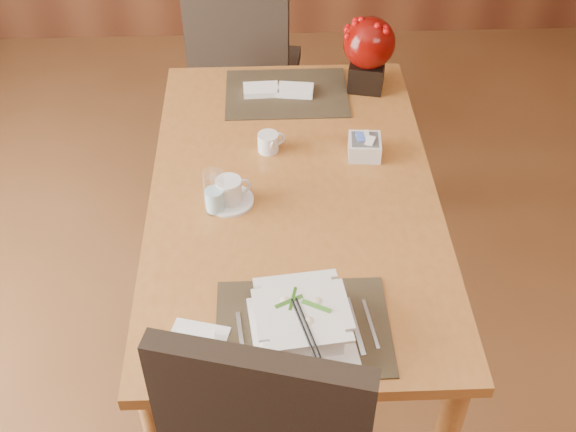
{
  "coord_description": "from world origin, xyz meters",
  "views": [
    {
      "loc": [
        -0.09,
        -1.12,
        2.22
      ],
      "look_at": [
        -0.03,
        0.35,
        0.87
      ],
      "focal_mm": 45.0,
      "sensor_mm": 36.0,
      "label": 1
    }
  ],
  "objects_px": {
    "berry_decor": "(369,49)",
    "far_chair": "(243,65)",
    "dining_table": "(293,213)",
    "water_glass": "(214,192)",
    "coffee_cup": "(229,193)",
    "sugar_caddy": "(364,147)",
    "soup_setting": "(302,322)",
    "bread_plate": "(195,346)",
    "creamer_jug": "(268,142)"
  },
  "relations": [
    {
      "from": "soup_setting",
      "to": "water_glass",
      "type": "xyz_separation_m",
      "value": [
        -0.24,
        0.48,
        0.02
      ]
    },
    {
      "from": "soup_setting",
      "to": "berry_decor",
      "type": "distance_m",
      "value": 1.2
    },
    {
      "from": "far_chair",
      "to": "dining_table",
      "type": "bearing_deg",
      "value": 107.75
    },
    {
      "from": "coffee_cup",
      "to": "water_glass",
      "type": "xyz_separation_m",
      "value": [
        -0.04,
        -0.04,
        0.04
      ]
    },
    {
      "from": "water_glass",
      "to": "coffee_cup",
      "type": "bearing_deg",
      "value": 41.94
    },
    {
      "from": "berry_decor",
      "to": "bread_plate",
      "type": "relative_size",
      "value": 1.89
    },
    {
      "from": "soup_setting",
      "to": "coffee_cup",
      "type": "bearing_deg",
      "value": 103.7
    },
    {
      "from": "soup_setting",
      "to": "far_chair",
      "type": "xyz_separation_m",
      "value": [
        -0.17,
        1.67,
        -0.25
      ]
    },
    {
      "from": "water_glass",
      "to": "creamer_jug",
      "type": "xyz_separation_m",
      "value": [
        0.17,
        0.29,
        -0.04
      ]
    },
    {
      "from": "sugar_caddy",
      "to": "far_chair",
      "type": "bearing_deg",
      "value": 114.11
    },
    {
      "from": "dining_table",
      "to": "bread_plate",
      "type": "distance_m",
      "value": 0.67
    },
    {
      "from": "bread_plate",
      "to": "water_glass",
      "type": "bearing_deg",
      "value": 86.19
    },
    {
      "from": "coffee_cup",
      "to": "berry_decor",
      "type": "relative_size",
      "value": 0.54
    },
    {
      "from": "water_glass",
      "to": "far_chair",
      "type": "height_order",
      "value": "far_chair"
    },
    {
      "from": "berry_decor",
      "to": "far_chair",
      "type": "height_order",
      "value": "berry_decor"
    },
    {
      "from": "soup_setting",
      "to": "bread_plate",
      "type": "distance_m",
      "value": 0.28
    },
    {
      "from": "bread_plate",
      "to": "far_chair",
      "type": "height_order",
      "value": "far_chair"
    },
    {
      "from": "berry_decor",
      "to": "sugar_caddy",
      "type": "bearing_deg",
      "value": -97.57
    },
    {
      "from": "soup_setting",
      "to": "sugar_caddy",
      "type": "distance_m",
      "value": 0.78
    },
    {
      "from": "soup_setting",
      "to": "water_glass",
      "type": "distance_m",
      "value": 0.54
    },
    {
      "from": "water_glass",
      "to": "creamer_jug",
      "type": "distance_m",
      "value": 0.34
    },
    {
      "from": "sugar_caddy",
      "to": "far_chair",
      "type": "height_order",
      "value": "far_chair"
    },
    {
      "from": "coffee_cup",
      "to": "water_glass",
      "type": "distance_m",
      "value": 0.07
    },
    {
      "from": "water_glass",
      "to": "bread_plate",
      "type": "xyz_separation_m",
      "value": [
        -0.03,
        -0.51,
        -0.07
      ]
    },
    {
      "from": "soup_setting",
      "to": "sugar_caddy",
      "type": "bearing_deg",
      "value": 64.85
    },
    {
      "from": "creamer_jug",
      "to": "berry_decor",
      "type": "bearing_deg",
      "value": 21.52
    },
    {
      "from": "bread_plate",
      "to": "far_chair",
      "type": "bearing_deg",
      "value": 86.55
    },
    {
      "from": "berry_decor",
      "to": "far_chair",
      "type": "bearing_deg",
      "value": 132.43
    },
    {
      "from": "coffee_cup",
      "to": "far_chair",
      "type": "relative_size",
      "value": 0.15
    },
    {
      "from": "berry_decor",
      "to": "bread_plate",
      "type": "height_order",
      "value": "berry_decor"
    },
    {
      "from": "bread_plate",
      "to": "creamer_jug",
      "type": "bearing_deg",
      "value": 76.09
    },
    {
      "from": "bread_plate",
      "to": "soup_setting",
      "type": "bearing_deg",
      "value": 6.24
    },
    {
      "from": "dining_table",
      "to": "water_glass",
      "type": "height_order",
      "value": "water_glass"
    },
    {
      "from": "creamer_jug",
      "to": "sugar_caddy",
      "type": "distance_m",
      "value": 0.32
    },
    {
      "from": "berry_decor",
      "to": "far_chair",
      "type": "xyz_separation_m",
      "value": [
        -0.47,
        0.51,
        -0.36
      ]
    },
    {
      "from": "bread_plate",
      "to": "sugar_caddy",
      "type": "bearing_deg",
      "value": 56.12
    },
    {
      "from": "berry_decor",
      "to": "dining_table",
      "type": "bearing_deg",
      "value": -116.93
    },
    {
      "from": "coffee_cup",
      "to": "bread_plate",
      "type": "xyz_separation_m",
      "value": [
        -0.08,
        -0.55,
        -0.03
      ]
    },
    {
      "from": "coffee_cup",
      "to": "creamer_jug",
      "type": "height_order",
      "value": "coffee_cup"
    },
    {
      "from": "water_glass",
      "to": "far_chair",
      "type": "bearing_deg",
      "value": 86.7
    },
    {
      "from": "berry_decor",
      "to": "coffee_cup",
      "type": "bearing_deg",
      "value": -128.12
    },
    {
      "from": "dining_table",
      "to": "soup_setting",
      "type": "relative_size",
      "value": 5.32
    },
    {
      "from": "sugar_caddy",
      "to": "far_chair",
      "type": "relative_size",
      "value": 0.11
    },
    {
      "from": "creamer_jug",
      "to": "water_glass",
      "type": "bearing_deg",
      "value": -143.24
    },
    {
      "from": "far_chair",
      "to": "coffee_cup",
      "type": "bearing_deg",
      "value": 97.53
    },
    {
      "from": "creamer_jug",
      "to": "sugar_caddy",
      "type": "height_order",
      "value": "creamer_jug"
    },
    {
      "from": "coffee_cup",
      "to": "sugar_caddy",
      "type": "relative_size",
      "value": 1.43
    },
    {
      "from": "dining_table",
      "to": "creamer_jug",
      "type": "height_order",
      "value": "creamer_jug"
    },
    {
      "from": "soup_setting",
      "to": "creamer_jug",
      "type": "bearing_deg",
      "value": 88.45
    },
    {
      "from": "water_glass",
      "to": "far_chair",
      "type": "relative_size",
      "value": 0.15
    }
  ]
}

